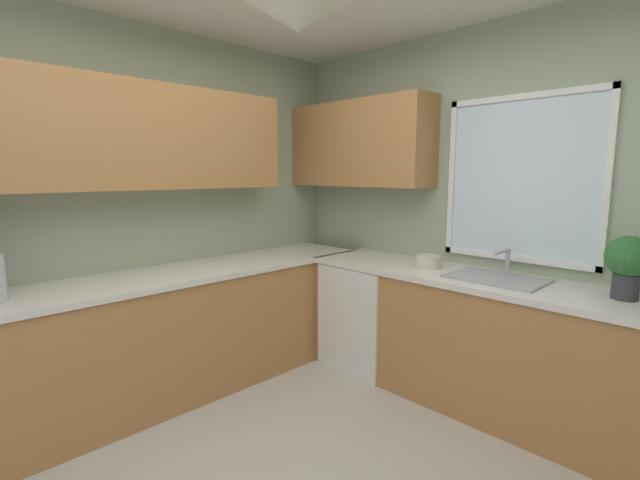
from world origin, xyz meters
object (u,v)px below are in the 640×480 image
object	(u,v)px
potted_plant	(628,262)
bowl	(428,262)
sink_assembly	(497,278)
dishwasher	(370,314)

from	to	relation	value
potted_plant	bowl	distance (m)	1.20
sink_assembly	dishwasher	bearing A→B (deg)	-177.92
sink_assembly	potted_plant	size ratio (longest dim) A/B	1.66
dishwasher	potted_plant	xyz separation A→B (m)	(1.70, 0.08, 0.67)
sink_assembly	bowl	distance (m)	0.51
sink_assembly	bowl	size ratio (longest dim) A/B	3.13
bowl	dishwasher	bearing A→B (deg)	-176.60
dishwasher	sink_assembly	xyz separation A→B (m)	(1.01, 0.04, 0.47)
dishwasher	bowl	bearing A→B (deg)	3.40
dishwasher	bowl	size ratio (longest dim) A/B	4.53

